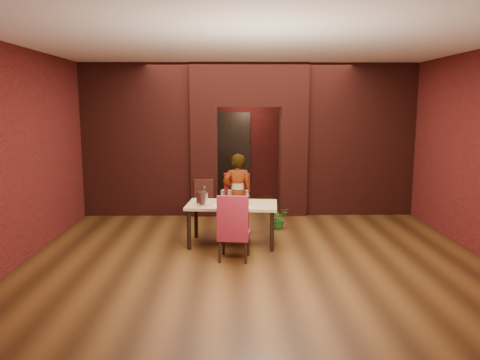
% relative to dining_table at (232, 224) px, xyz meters
% --- Properties ---
extents(floor, '(8.00, 8.00, 0.00)m').
position_rel_dining_table_xyz_m(floor, '(0.36, 0.27, -0.35)').
color(floor, '#452911').
rests_on(floor, ground).
extents(ceiling, '(7.00, 8.00, 0.04)m').
position_rel_dining_table_xyz_m(ceiling, '(0.36, 0.27, 2.85)').
color(ceiling, silver).
rests_on(ceiling, ground).
extents(wall_back, '(7.00, 0.04, 3.20)m').
position_rel_dining_table_xyz_m(wall_back, '(0.36, 4.27, 1.25)').
color(wall_back, maroon).
rests_on(wall_back, ground).
extents(wall_front, '(7.00, 0.04, 3.20)m').
position_rel_dining_table_xyz_m(wall_front, '(0.36, -3.73, 1.25)').
color(wall_front, maroon).
rests_on(wall_front, ground).
extents(wall_left, '(0.04, 8.00, 3.20)m').
position_rel_dining_table_xyz_m(wall_left, '(-3.14, 0.27, 1.25)').
color(wall_left, maroon).
rests_on(wall_left, ground).
extents(wall_right, '(0.04, 8.00, 3.20)m').
position_rel_dining_table_xyz_m(wall_right, '(3.86, 0.27, 1.25)').
color(wall_right, maroon).
rests_on(wall_right, ground).
extents(pillar_left, '(0.55, 0.55, 2.30)m').
position_rel_dining_table_xyz_m(pillar_left, '(-0.59, 2.27, 0.80)').
color(pillar_left, maroon).
rests_on(pillar_left, ground).
extents(pillar_right, '(0.55, 0.55, 2.30)m').
position_rel_dining_table_xyz_m(pillar_right, '(1.31, 2.27, 0.80)').
color(pillar_right, maroon).
rests_on(pillar_right, ground).
extents(lintel, '(2.45, 0.55, 0.90)m').
position_rel_dining_table_xyz_m(lintel, '(0.36, 2.27, 2.40)').
color(lintel, maroon).
rests_on(lintel, ground).
extents(wing_wall_left, '(2.28, 0.35, 3.20)m').
position_rel_dining_table_xyz_m(wing_wall_left, '(-2.00, 2.27, 1.25)').
color(wing_wall_left, maroon).
rests_on(wing_wall_left, ground).
extents(wing_wall_right, '(2.28, 0.35, 3.20)m').
position_rel_dining_table_xyz_m(wing_wall_right, '(2.72, 2.27, 1.25)').
color(wing_wall_right, maroon).
rests_on(wing_wall_right, ground).
extents(vent_panel, '(0.40, 0.03, 0.50)m').
position_rel_dining_table_xyz_m(vent_panel, '(-0.59, 1.98, 0.20)').
color(vent_panel, '#A94831').
rests_on(vent_panel, ground).
extents(rear_door, '(0.90, 0.08, 2.10)m').
position_rel_dining_table_xyz_m(rear_door, '(-0.04, 4.21, 0.70)').
color(rear_door, black).
rests_on(rear_door, ground).
extents(rear_door_frame, '(1.02, 0.04, 2.22)m').
position_rel_dining_table_xyz_m(rear_door_frame, '(-0.04, 4.17, 0.70)').
color(rear_door_frame, black).
rests_on(rear_door_frame, ground).
extents(dining_table, '(1.57, 0.97, 0.70)m').
position_rel_dining_table_xyz_m(dining_table, '(0.00, 0.00, 0.00)').
color(dining_table, tan).
rests_on(dining_table, ground).
extents(chair_far, '(0.53, 0.53, 1.07)m').
position_rel_dining_table_xyz_m(chair_far, '(0.07, 0.81, 0.18)').
color(chair_far, maroon).
rests_on(chair_far, ground).
extents(chair_near, '(0.52, 0.52, 1.02)m').
position_rel_dining_table_xyz_m(chair_near, '(0.03, -0.79, 0.16)').
color(chair_near, maroon).
rests_on(chair_near, ground).
extents(person_seated, '(0.56, 0.40, 1.47)m').
position_rel_dining_table_xyz_m(person_seated, '(0.10, 0.76, 0.38)').
color(person_seated, white).
rests_on(person_seated, ground).
extents(wine_glass_a, '(0.09, 0.09, 0.23)m').
position_rel_dining_table_xyz_m(wine_glass_a, '(-0.15, 0.01, 0.47)').
color(wine_glass_a, white).
rests_on(wine_glass_a, dining_table).
extents(wine_glass_b, '(0.09, 0.09, 0.23)m').
position_rel_dining_table_xyz_m(wine_glass_b, '(-0.04, -0.03, 0.47)').
color(wine_glass_b, white).
rests_on(wine_glass_b, dining_table).
extents(wine_glass_c, '(0.09, 0.09, 0.23)m').
position_rel_dining_table_xyz_m(wine_glass_c, '(0.25, -0.01, 0.46)').
color(wine_glass_c, white).
rests_on(wine_glass_c, dining_table).
extents(tasting_sheet, '(0.37, 0.31, 0.00)m').
position_rel_dining_table_xyz_m(tasting_sheet, '(-0.11, -0.15, 0.35)').
color(tasting_sheet, silver).
rests_on(tasting_sheet, dining_table).
extents(wine_bucket, '(0.19, 0.19, 0.23)m').
position_rel_dining_table_xyz_m(wine_bucket, '(-0.49, -0.18, 0.47)').
color(wine_bucket, '#BAB9C0').
rests_on(wine_bucket, dining_table).
extents(water_bottle, '(0.07, 0.07, 0.29)m').
position_rel_dining_table_xyz_m(water_bottle, '(-0.47, 0.09, 0.50)').
color(water_bottle, silver).
rests_on(water_bottle, dining_table).
extents(potted_plant, '(0.47, 0.45, 0.40)m').
position_rel_dining_table_xyz_m(potted_plant, '(0.88, 1.01, -0.15)').
color(potted_plant, '#22691E').
rests_on(potted_plant, ground).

